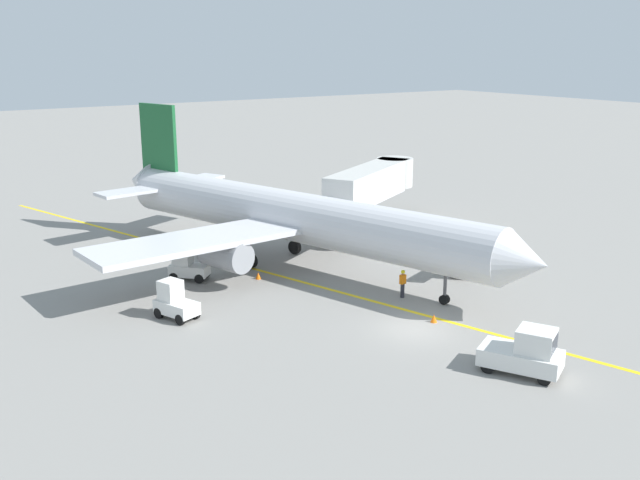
# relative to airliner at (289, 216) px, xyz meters

# --- Properties ---
(ground_plane) EXTENTS (300.00, 300.00, 0.00)m
(ground_plane) POSITION_rel_airliner_xyz_m (-0.54, -13.50, -3.42)
(ground_plane) COLOR gray
(taxi_line_yellow) EXTENTS (22.76, 76.86, 0.01)m
(taxi_line_yellow) POSITION_rel_airliner_xyz_m (0.15, -8.50, -3.41)
(taxi_line_yellow) COLOR yellow
(taxi_line_yellow) RESTS_ON ground
(airliner) EXTENTS (27.79, 34.68, 10.10)m
(airliner) POSITION_rel_airliner_xyz_m (0.00, 0.00, 0.00)
(airliner) COLOR silver
(airliner) RESTS_ON ground
(jet_bridge) EXTENTS (12.45, 8.43, 4.85)m
(jet_bridge) POSITION_rel_airliner_xyz_m (12.26, 6.22, 0.12)
(jet_bridge) COLOR beige
(jet_bridge) RESTS_ON ground
(pushback_tug) EXTENTS (3.35, 4.07, 2.20)m
(pushback_tug) POSITION_rel_airliner_xyz_m (0.14, -20.21, -2.42)
(pushback_tug) COLOR silver
(pushback_tug) RESTS_ON ground
(baggage_tug_near_wing) EXTENTS (2.04, 2.70, 2.10)m
(baggage_tug_near_wing) POSITION_rel_airliner_xyz_m (-10.34, -4.94, -2.49)
(baggage_tug_near_wing) COLOR silver
(baggage_tug_near_wing) RESTS_ON ground
(baggage_tug_by_cargo_door) EXTENTS (2.62, 2.61, 2.10)m
(baggage_tug_by_cargo_door) POSITION_rel_airliner_xyz_m (-7.06, 0.85, -2.49)
(baggage_tug_by_cargo_door) COLOR silver
(baggage_tug_by_cargo_door) RESTS_ON ground
(belt_loader_forward_hold) EXTENTS (4.48, 4.35, 2.59)m
(belt_loader_forward_hold) POSITION_rel_airliner_xyz_m (8.56, -7.77, -2.64)
(belt_loader_forward_hold) COLOR silver
(belt_loader_forward_hold) RESTS_ON ground
(ground_crew_marshaller) EXTENTS (0.36, 0.24, 1.70)m
(ground_crew_marshaller) POSITION_rel_airliner_xyz_m (2.10, -9.34, -2.51)
(ground_crew_marshaller) COLOR #26262D
(ground_crew_marshaller) RESTS_ON ground
(safety_cone_nose_left) EXTENTS (0.36, 0.36, 0.44)m
(safety_cone_nose_left) POSITION_rel_airliner_xyz_m (-3.28, -1.55, -3.20)
(safety_cone_nose_left) COLOR orange
(safety_cone_nose_left) RESTS_ON ground
(safety_cone_nose_right) EXTENTS (0.36, 0.36, 0.44)m
(safety_cone_nose_right) POSITION_rel_airliner_xyz_m (0.96, -13.31, -3.20)
(safety_cone_nose_right) COLOR orange
(safety_cone_nose_right) RESTS_ON ground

